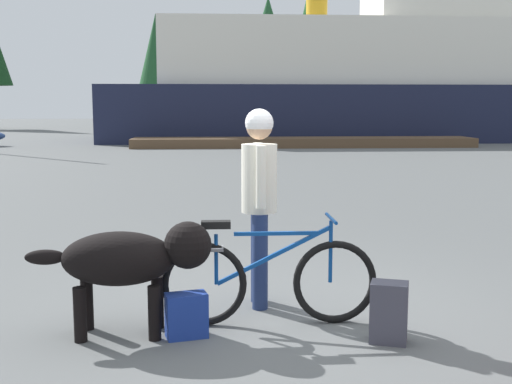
{
  "coord_description": "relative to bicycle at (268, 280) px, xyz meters",
  "views": [
    {
      "loc": [
        -0.56,
        -5.33,
        1.82
      ],
      "look_at": [
        -0.11,
        1.59,
        0.87
      ],
      "focal_mm": 44.86,
      "sensor_mm": 36.0,
      "label": 1
    }
  ],
  "objects": [
    {
      "name": "ground_plane",
      "position": [
        0.12,
        0.2,
        -0.38
      ],
      "size": [
        160.0,
        160.0,
        0.0
      ],
      "primitive_type": "plane",
      "color": "#595B5B"
    },
    {
      "name": "bicycle",
      "position": [
        0.0,
        0.0,
        0.0
      ],
      "size": [
        1.79,
        0.44,
        0.91
      ],
      "color": "black",
      "rests_on": "ground_plane"
    },
    {
      "name": "person_cyclist",
      "position": [
        -0.04,
        0.52,
        0.71
      ],
      "size": [
        0.32,
        0.53,
        1.79
      ],
      "color": "navy",
      "rests_on": "ground_plane"
    },
    {
      "name": "dog",
      "position": [
        -1.1,
        -0.16,
        0.23
      ],
      "size": [
        1.46,
        0.5,
        0.91
      ],
      "color": "black",
      "rests_on": "ground_plane"
    },
    {
      "name": "backpack",
      "position": [
        0.89,
        -0.46,
        -0.15
      ],
      "size": [
        0.33,
        0.28,
        0.47
      ],
      "primitive_type": "cube",
      "rotation": [
        0.0,
        0.0,
        -0.33
      ],
      "color": "#3F3F4C",
      "rests_on": "ground_plane"
    },
    {
      "name": "handbag_pannier",
      "position": [
        -0.67,
        -0.26,
        -0.21
      ],
      "size": [
        0.35,
        0.25,
        0.35
      ],
      "primitive_type": "cube",
      "rotation": [
        0.0,
        0.0,
        0.24
      ],
      "color": "navy",
      "rests_on": "ground_plane"
    },
    {
      "name": "dock_pier",
      "position": [
        3.42,
        22.48,
        -0.18
      ],
      "size": [
        14.76,
        2.1,
        0.4
      ],
      "primitive_type": "cube",
      "color": "brown",
      "rests_on": "ground_plane"
    },
    {
      "name": "ferry_boat",
      "position": [
        8.46,
        28.61,
        2.52
      ],
      "size": [
        28.45,
        8.64,
        8.35
      ],
      "color": "#191E38",
      "rests_on": "ground_plane"
    },
    {
      "name": "pine_tree_center",
      "position": [
        3.73,
        44.84,
        6.24
      ],
      "size": [
        4.09,
        4.09,
        10.01
      ],
      "color": "#4C331E",
      "rests_on": "ground_plane"
    },
    {
      "name": "pine_tree_far_right",
      "position": [
        7.13,
        44.27,
        7.2
      ],
      "size": [
        4.07,
        4.07,
        12.15
      ],
      "color": "#4C331E",
      "rests_on": "ground_plane"
    },
    {
      "name": "pine_tree_mid_back",
      "position": [
        -5.41,
        51.66,
        6.1
      ],
      "size": [
        3.04,
        3.04,
        9.6
      ],
      "color": "#4C331E",
      "rests_on": "ground_plane"
    }
  ]
}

